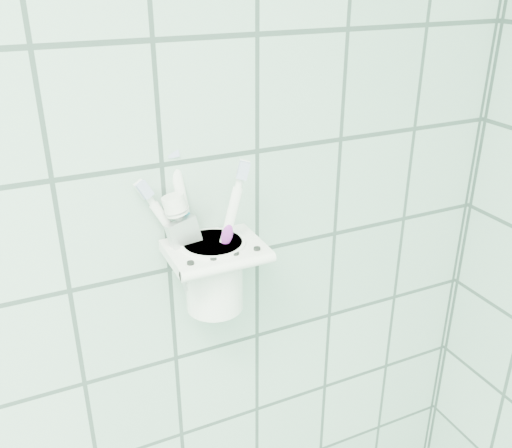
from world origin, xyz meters
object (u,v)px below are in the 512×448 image
at_px(toothbrush_pink, 214,229).
at_px(toothbrush_orange, 207,237).
at_px(cup, 214,272).
at_px(toothpaste_tube, 201,242).
at_px(holder_bracket, 215,251).
at_px(toothbrush_blue, 200,228).

bearing_deg(toothbrush_pink, toothbrush_orange, -144.48).
height_order(cup, toothpaste_tube, toothpaste_tube).
xyz_separation_m(toothbrush_pink, toothpaste_tube, (-0.02, -0.01, -0.01)).
bearing_deg(toothbrush_orange, toothpaste_tube, 126.78).
height_order(holder_bracket, toothbrush_blue, toothbrush_blue).
height_order(cup, toothbrush_orange, toothbrush_orange).
xyz_separation_m(holder_bracket, toothbrush_blue, (-0.02, 0.00, 0.03)).
relative_size(holder_bracket, toothbrush_orange, 0.61).
distance_m(toothbrush_pink, toothbrush_blue, 0.03).
bearing_deg(holder_bracket, toothbrush_orange, -159.05).
relative_size(toothbrush_blue, toothbrush_orange, 1.10).
relative_size(cup, toothbrush_pink, 0.52).
xyz_separation_m(holder_bracket, toothbrush_pink, (0.01, 0.02, 0.02)).
xyz_separation_m(cup, toothbrush_blue, (-0.02, -0.00, 0.06)).
relative_size(toothbrush_pink, toothpaste_tube, 1.16).
xyz_separation_m(toothbrush_pink, toothbrush_orange, (-0.02, -0.02, 0.00)).
xyz_separation_m(cup, toothbrush_orange, (-0.01, -0.01, 0.05)).
height_order(toothbrush_orange, toothpaste_tube, toothbrush_orange).
bearing_deg(toothbrush_orange, toothbrush_blue, 151.47).
bearing_deg(toothbrush_orange, toothbrush_pink, 71.05).
bearing_deg(toothbrush_pink, toothpaste_tube, -166.51).
bearing_deg(toothpaste_tube, toothbrush_pink, 17.48).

